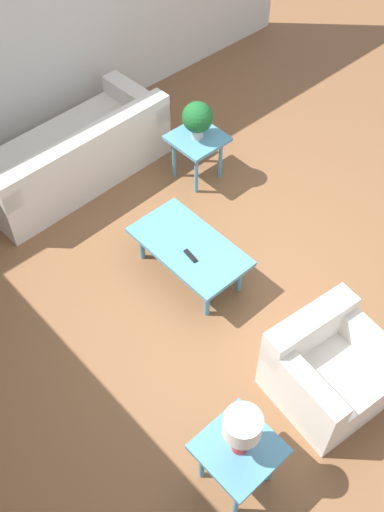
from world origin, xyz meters
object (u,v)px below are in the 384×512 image
side_table_plant (197,144)px  side_table_lamp (238,453)px  sofa (73,156)px  coffee_table (189,248)px  table_lamp (242,429)px  armchair (327,369)px  potted_plant (198,118)px

side_table_plant → side_table_lamp: same height
sofa → coffee_table: sofa is taller
side_table_lamp → table_lamp: table_lamp is taller
armchair → potted_plant: 2.78m
potted_plant → side_table_lamp: bearing=142.1°
armchair → table_lamp: table_lamp is taller
side_table_lamp → potted_plant: size_ratio=1.31×
sofa → armchair: sofa is taller
armchair → side_table_plant: (2.55, -0.98, 0.15)m
side_table_lamp → table_lamp: 0.39m
side_table_plant → potted_plant: 0.32m
armchair → potted_plant: bearing=75.8°
armchair → potted_plant: (2.55, -0.98, 0.47)m
armchair → potted_plant: potted_plant is taller
side_table_lamp → table_lamp: (0.00, 0.00, 0.39)m
sofa → potted_plant: bearing=136.3°
sofa → side_table_plant: size_ratio=3.95×
coffee_table → table_lamp: (-1.65, 1.05, 0.48)m
sofa → armchair: (-3.43, 0.01, 0.01)m
armchair → table_lamp: bearing=-170.8°
armchair → sofa: bearing=96.8°
sofa → potted_plant: 1.40m
potted_plant → table_lamp: bearing=142.1°
sofa → armchair: 3.43m
side_table_plant → potted_plant: (0.00, 0.00, 0.32)m
side_table_plant → side_table_lamp: 3.29m
side_table_lamp → table_lamp: size_ratio=1.22×
side_table_plant → table_lamp: size_ratio=1.22×
sofa → potted_plant: size_ratio=5.17×
coffee_table → side_table_lamp: side_table_lamp is taller
coffee_table → table_lamp: size_ratio=2.52×
coffee_table → sofa: bearing=0.2°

